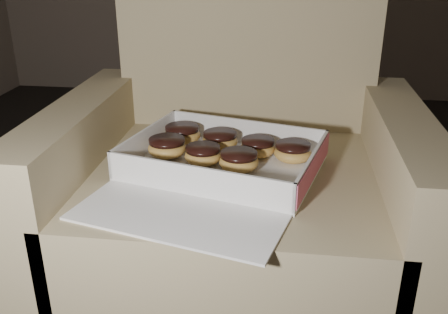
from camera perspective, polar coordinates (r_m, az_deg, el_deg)
armchair at (r=1.18m, az=1.45°, el=-5.01°), size 0.80×0.68×0.84m
bakery_box at (r=1.03m, az=-0.68°, el=-1.62°), size 0.48×0.53×0.07m
donut_a at (r=1.07m, az=-2.41°, el=0.28°), size 0.08×0.08×0.04m
donut_b at (r=1.18m, az=-4.78°, el=2.63°), size 0.09×0.09×0.04m
donut_c at (r=1.03m, az=1.71°, el=-0.44°), size 0.08×0.08×0.04m
donut_d at (r=1.09m, az=7.86°, el=0.60°), size 0.08×0.08×0.04m
donut_e at (r=1.14m, az=-0.47°, el=1.95°), size 0.08×0.08×0.04m
donut_f at (r=1.11m, az=-6.52°, el=1.15°), size 0.09×0.09×0.04m
donut_g at (r=1.11m, az=3.90°, el=1.16°), size 0.08×0.08×0.04m
crumb_a at (r=1.00m, az=4.50°, el=-2.53°), size 0.01×0.01×0.00m
crumb_b at (r=1.07m, az=-3.66°, el=-0.85°), size 0.01×0.01×0.00m
crumb_c at (r=0.98m, az=-3.83°, el=-3.07°), size 0.01×0.01×0.00m
crumb_d at (r=0.98m, az=5.31°, el=-3.08°), size 0.01×0.01×0.00m
crumb_e at (r=1.02m, az=-2.71°, el=-1.96°), size 0.01×0.01×0.00m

